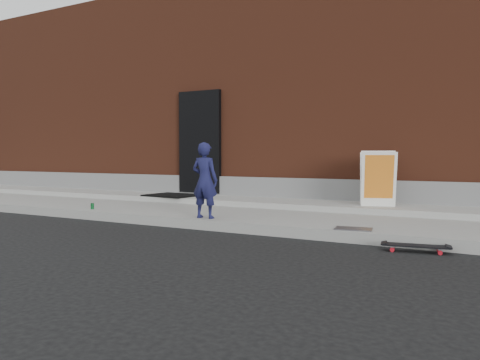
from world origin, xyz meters
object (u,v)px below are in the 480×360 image
Objects in this scene: pizza_sign at (378,178)px; soda_can at (92,206)px; child at (205,180)px; skateboard at (416,246)px.

soda_can is (-4.52, -2.05, -0.51)m from pizza_sign.
pizza_sign is (2.13, 2.10, -0.01)m from child.
skateboard is at bearing -4.21° from soda_can.
child is 10.74× the size of soda_can.
child reaches higher than pizza_sign.
child is 1.23× the size of pizza_sign.
soda_can is (-2.39, 0.04, -0.52)m from child.
skateboard is at bearing -68.74° from pizza_sign.
skateboard is 7.01× the size of soda_can.
soda_can is (-5.47, 0.40, 0.14)m from skateboard.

